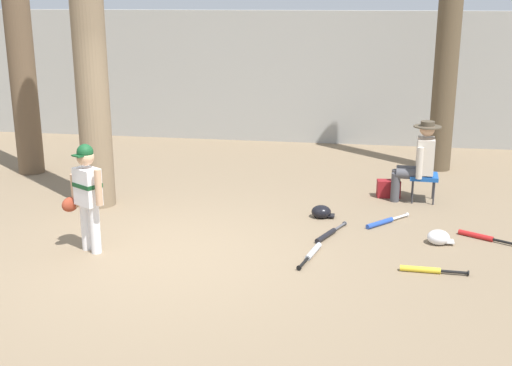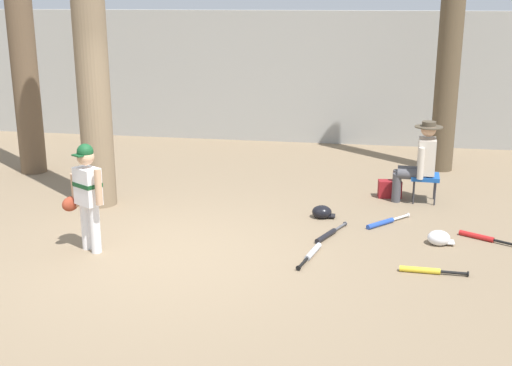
{
  "view_description": "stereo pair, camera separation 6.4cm",
  "coord_description": "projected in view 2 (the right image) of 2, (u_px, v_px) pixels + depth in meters",
  "views": [
    {
      "loc": [
        2.19,
        -6.81,
        2.92
      ],
      "look_at": [
        0.94,
        0.66,
        0.75
      ],
      "focal_mm": 45.78,
      "sensor_mm": 36.0,
      "label": 1
    },
    {
      "loc": [
        2.26,
        -6.8,
        2.92
      ],
      "look_at": [
        0.94,
        0.66,
        0.75
      ],
      "focal_mm": 45.78,
      "sensor_mm": 36.0,
      "label": 2
    }
  ],
  "objects": [
    {
      "name": "batting_helmet_black",
      "position": [
        322.0,
        212.0,
        8.93
      ],
      "size": [
        0.32,
        0.25,
        0.18
      ],
      "color": "black",
      "rests_on": "ground"
    },
    {
      "name": "bat_blue_youth",
      "position": [
        384.0,
        222.0,
        8.66
      ],
      "size": [
        0.59,
        0.64,
        0.07
      ],
      "color": "#2347AD",
      "rests_on": "ground"
    },
    {
      "name": "batting_helmet_white",
      "position": [
        439.0,
        238.0,
        7.97
      ],
      "size": [
        0.32,
        0.25,
        0.19
      ],
      "color": "silver",
      "rests_on": "ground"
    },
    {
      "name": "concrete_back_wall",
      "position": [
        261.0,
        76.0,
        13.52
      ],
      "size": [
        18.0,
        0.36,
        2.66
      ],
      "primitive_type": "cube",
      "color": "#9E9E99",
      "rests_on": "ground"
    },
    {
      "name": "ground_plane",
      "position": [
        167.0,
        256.0,
        7.62
      ],
      "size": [
        60.0,
        60.0,
        0.0
      ],
      "primitive_type": "plane",
      "color": "#7F6B51"
    },
    {
      "name": "tree_near_player",
      "position": [
        90.0,
        35.0,
        8.87
      ],
      "size": [
        0.74,
        0.74,
        5.61
      ],
      "color": "#7F6B51",
      "rests_on": "ground"
    },
    {
      "name": "handbag_beside_stool",
      "position": [
        390.0,
        189.0,
        9.83
      ],
      "size": [
        0.36,
        0.22,
        0.26
      ],
      "primitive_type": "cube",
      "rotation": [
        0.0,
        0.0,
        0.12
      ],
      "color": "maroon",
      "rests_on": "ground"
    },
    {
      "name": "tree_behind_spectator",
      "position": [
        451.0,
        31.0,
        10.8
      ],
      "size": [
        0.61,
        0.61,
        5.36
      ],
      "color": "brown",
      "rests_on": "ground"
    },
    {
      "name": "bat_aluminum_silver",
      "position": [
        312.0,
        253.0,
        7.62
      ],
      "size": [
        0.23,
        0.76,
        0.07
      ],
      "color": "#B7BCC6",
      "rests_on": "ground"
    },
    {
      "name": "bat_red_barrel",
      "position": [
        481.0,
        237.0,
        8.13
      ],
      "size": [
        0.67,
        0.42,
        0.07
      ],
      "color": "red",
      "rests_on": "ground"
    },
    {
      "name": "folding_stool",
      "position": [
        425.0,
        178.0,
        9.55
      ],
      "size": [
        0.42,
        0.42,
        0.41
      ],
      "color": "#194C9E",
      "rests_on": "ground"
    },
    {
      "name": "bat_yellow_trainer",
      "position": [
        425.0,
        270.0,
        7.14
      ],
      "size": [
        0.74,
        0.09,
        0.07
      ],
      "color": "yellow",
      "rests_on": "ground"
    },
    {
      "name": "tree_far_left",
      "position": [
        19.0,
        12.0,
        10.56
      ],
      "size": [
        0.63,
        0.63,
        5.98
      ],
      "color": "brown",
      "rests_on": "ground"
    },
    {
      "name": "seated_spectator",
      "position": [
        419.0,
        159.0,
        9.5
      ],
      "size": [
        0.67,
        0.53,
        1.2
      ],
      "color": "#47474C",
      "rests_on": "ground"
    },
    {
      "name": "young_ballplayer",
      "position": [
        87.0,
        191.0,
        7.59
      ],
      "size": [
        0.61,
        0.36,
        1.31
      ],
      "color": "white",
      "rests_on": "ground"
    },
    {
      "name": "bat_black_composite",
      "position": [
        328.0,
        234.0,
        8.22
      ],
      "size": [
        0.37,
        0.75,
        0.07
      ],
      "color": "black",
      "rests_on": "ground"
    }
  ]
}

